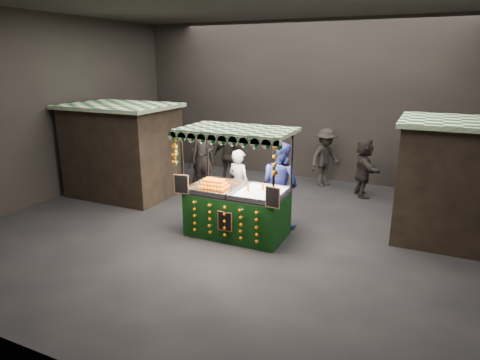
% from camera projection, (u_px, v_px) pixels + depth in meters
% --- Properties ---
extents(ground, '(12.00, 12.00, 0.00)m').
position_uv_depth(ground, '(249.00, 231.00, 9.59)').
color(ground, black).
rests_on(ground, ground).
extents(market_hall, '(12.10, 10.10, 5.05)m').
position_uv_depth(market_hall, '(250.00, 80.00, 8.65)').
color(market_hall, black).
rests_on(market_hall, ground).
extents(neighbour_stall_left, '(3.00, 2.20, 2.60)m').
position_uv_depth(neighbour_stall_left, '(123.00, 150.00, 11.88)').
color(neighbour_stall_left, black).
rests_on(neighbour_stall_left, ground).
extents(neighbour_stall_right, '(3.00, 2.20, 2.60)m').
position_uv_depth(neighbour_stall_right, '(470.00, 182.00, 8.75)').
color(neighbour_stall_right, black).
rests_on(neighbour_stall_right, ground).
extents(juice_stall, '(2.48, 1.46, 2.40)m').
position_uv_depth(juice_stall, '(237.00, 203.00, 9.15)').
color(juice_stall, black).
rests_on(juice_stall, ground).
extents(vendor_grey, '(0.73, 0.60, 1.74)m').
position_uv_depth(vendor_grey, '(239.00, 185.00, 10.11)').
color(vendor_grey, gray).
rests_on(vendor_grey, ground).
extents(vendor_blue, '(1.20, 1.10, 2.01)m').
position_uv_depth(vendor_blue, '(280.00, 184.00, 9.71)').
color(vendor_blue, navy).
rests_on(vendor_blue, ground).
extents(shopper_0, '(0.74, 0.51, 1.92)m').
position_uv_depth(shopper_0, '(203.00, 158.00, 12.48)').
color(shopper_0, '#292421').
rests_on(shopper_0, ground).
extents(shopper_1, '(1.14, 1.13, 1.85)m').
position_uv_depth(shopper_1, '(426.00, 179.00, 10.41)').
color(shopper_1, black).
rests_on(shopper_1, ground).
extents(shopper_2, '(1.05, 0.47, 1.77)m').
position_uv_depth(shopper_2, '(229.00, 156.00, 13.03)').
color(shopper_2, black).
rests_on(shopper_2, ground).
extents(shopper_3, '(1.15, 1.33, 1.79)m').
position_uv_depth(shopper_3, '(325.00, 158.00, 12.79)').
color(shopper_3, black).
rests_on(shopper_3, ground).
extents(shopper_4, '(0.96, 0.91, 1.65)m').
position_uv_depth(shopper_4, '(202.00, 159.00, 12.94)').
color(shopper_4, '#2A2522').
rests_on(shopper_4, ground).
extents(shopper_5, '(1.10, 1.64, 1.69)m').
position_uv_depth(shopper_5, '(364.00, 168.00, 11.79)').
color(shopper_5, black).
rests_on(shopper_5, ground).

